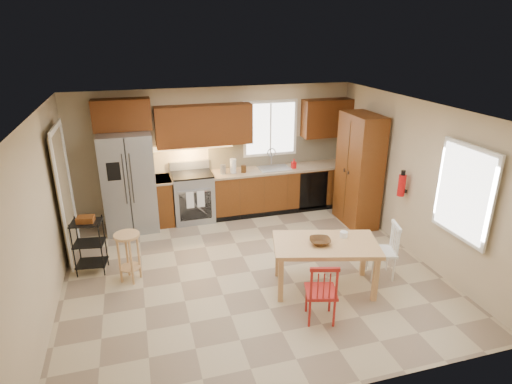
{
  "coord_description": "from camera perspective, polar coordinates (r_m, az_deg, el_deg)",
  "views": [
    {
      "loc": [
        -1.51,
        -5.53,
        3.52
      ],
      "look_at": [
        0.2,
        0.4,
        1.15
      ],
      "focal_mm": 30.0,
      "sensor_mm": 36.0,
      "label": 1
    }
  ],
  "objects": [
    {
      "name": "wall_front",
      "position": [
        4.07,
        8.85,
        -13.12
      ],
      "size": [
        5.5,
        0.02,
        2.5
      ],
      "primitive_type": "cube",
      "color": "#CCB793",
      "rests_on": "ground"
    },
    {
      "name": "chair_red",
      "position": [
        5.59,
        8.65,
        -12.85
      ],
      "size": [
        0.49,
        0.49,
        0.85
      ],
      "primitive_type": null,
      "rotation": [
        0.0,
        0.0,
        -0.27
      ],
      "color": "#A31D19",
      "rests_on": "floor"
    },
    {
      "name": "window_right",
      "position": [
        6.4,
        26.03,
        -0.06
      ],
      "size": [
        0.04,
        1.02,
        1.32
      ],
      "primitive_type": "cube",
      "color": "white",
      "rests_on": "wall_right"
    },
    {
      "name": "soap_bottle",
      "position": [
        8.57,
        5.06,
        3.8
      ],
      "size": [
        0.09,
        0.09,
        0.19
      ],
      "primitive_type": "imported",
      "color": "red",
      "rests_on": "base_cabinet_run"
    },
    {
      "name": "pantry",
      "position": [
        8.18,
        13.57,
        2.83
      ],
      "size": [
        0.5,
        0.95,
        2.1
      ],
      "primitive_type": "cube",
      "color": "#613012",
      "rests_on": "floor"
    },
    {
      "name": "upper_left_block",
      "position": [
        8.13,
        -6.93,
        8.82
      ],
      "size": [
        1.8,
        0.35,
        0.75
      ],
      "primitive_type": "cube",
      "color": "#57260E",
      "rests_on": "wall_back"
    },
    {
      "name": "base_cabinet_run",
      "position": [
        8.77,
        3.56,
        0.48
      ],
      "size": [
        2.92,
        0.6,
        0.9
      ],
      "primitive_type": "cube",
      "color": "#613012",
      "rests_on": "floor"
    },
    {
      "name": "ceiling",
      "position": [
        5.82,
        -0.84,
        10.92
      ],
      "size": [
        5.5,
        5.0,
        0.02
      ],
      "primitive_type": "cube",
      "color": "silver",
      "rests_on": "ground"
    },
    {
      "name": "paper_towel",
      "position": [
        8.26,
        -3.07,
        3.5
      ],
      "size": [
        0.12,
        0.12,
        0.28
      ],
      "primitive_type": "cylinder",
      "color": "white",
      "rests_on": "base_cabinet_run"
    },
    {
      "name": "dishwasher",
      "position": [
        8.72,
        7.66,
        0.2
      ],
      "size": [
        0.6,
        0.02,
        0.78
      ],
      "primitive_type": "cube",
      "color": "black",
      "rests_on": "floor"
    },
    {
      "name": "wall_left",
      "position": [
        6.1,
        -26.57,
        -3.18
      ],
      "size": [
        0.02,
        5.0,
        2.5
      ],
      "primitive_type": "cube",
      "color": "#CCB793",
      "rests_on": "ground"
    },
    {
      "name": "refrigerator",
      "position": [
        8.09,
        -16.58,
        1.28
      ],
      "size": [
        0.92,
        0.75,
        1.82
      ],
      "primitive_type": "cube",
      "color": "gray",
      "rests_on": "floor"
    },
    {
      "name": "canister_steel",
      "position": [
        8.23,
        -4.42,
        3.05
      ],
      "size": [
        0.11,
        0.11,
        0.18
      ],
      "primitive_type": "cylinder",
      "color": "gray",
      "rests_on": "base_cabinet_run"
    },
    {
      "name": "upper_over_fridge",
      "position": [
        7.98,
        -17.48,
        9.81
      ],
      "size": [
        1.0,
        0.35,
        0.55
      ],
      "primitive_type": "cube",
      "color": "#57260E",
      "rests_on": "wall_back"
    },
    {
      "name": "wall_back",
      "position": [
        8.48,
        -5.29,
        5.38
      ],
      "size": [
        5.5,
        0.02,
        2.5
      ],
      "primitive_type": "cube",
      "color": "#CCB793",
      "rests_on": "ground"
    },
    {
      "name": "undercab_glow",
      "position": [
        8.16,
        -8.87,
        5.91
      ],
      "size": [
        1.6,
        0.3,
        0.01
      ],
      "primitive_type": "cube",
      "color": "#FFBF66",
      "rests_on": "wall_back"
    },
    {
      "name": "dining_table",
      "position": [
        6.26,
        9.1,
        -9.69
      ],
      "size": [
        1.61,
        1.17,
        0.71
      ],
      "primitive_type": null,
      "rotation": [
        0.0,
        0.0,
        -0.27
      ],
      "color": "tan",
      "rests_on": "floor"
    },
    {
      "name": "doorway",
      "position": [
        7.35,
        -24.17,
        -0.54
      ],
      "size": [
        0.04,
        0.95,
        2.1
      ],
      "primitive_type": "cube",
      "color": "#8C7A59",
      "rests_on": "wall_left"
    },
    {
      "name": "utility_cart",
      "position": [
        6.99,
        -21.3,
        -6.72
      ],
      "size": [
        0.48,
        0.4,
        0.88
      ],
      "primitive_type": null,
      "rotation": [
        0.0,
        0.0,
        -0.15
      ],
      "color": "black",
      "rests_on": "floor"
    },
    {
      "name": "backsplash",
      "position": [
        8.81,
        3.04,
        5.53
      ],
      "size": [
        2.92,
        0.03,
        0.55
      ],
      "primitive_type": "cube",
      "color": "beige",
      "rests_on": "wall_back"
    },
    {
      "name": "window_back",
      "position": [
        8.63,
        1.91,
        8.48
      ],
      "size": [
        1.12,
        0.04,
        1.12
      ],
      "primitive_type": "cube",
      "color": "white",
      "rests_on": "wall_back"
    },
    {
      "name": "fire_extinguisher",
      "position": [
        7.43,
        18.85,
        0.84
      ],
      "size": [
        0.12,
        0.12,
        0.36
      ],
      "primitive_type": "cylinder",
      "color": "red",
      "rests_on": "wall_right"
    },
    {
      "name": "floor",
      "position": [
        6.72,
        -0.73,
        -10.55
      ],
      "size": [
        5.5,
        5.5,
        0.0
      ],
      "primitive_type": "plane",
      "color": "tan",
      "rests_on": "ground"
    },
    {
      "name": "upper_right_block",
      "position": [
        8.87,
        9.42,
        9.71
      ],
      "size": [
        1.0,
        0.35,
        0.75
      ],
      "primitive_type": "cube",
      "color": "#57260E",
      "rests_on": "wall_back"
    },
    {
      "name": "range_stove",
      "position": [
        8.35,
        -8.39,
        -0.72
      ],
      "size": [
        0.76,
        0.63,
        0.92
      ],
      "primitive_type": "cube",
      "color": "gray",
      "rests_on": "floor"
    },
    {
      "name": "wall_right",
      "position": [
        7.34,
        20.4,
        1.63
      ],
      "size": [
        0.02,
        5.0,
        2.5
      ],
      "primitive_type": "cube",
      "color": "#CCB793",
      "rests_on": "ground"
    },
    {
      "name": "canister_wood",
      "position": [
        8.3,
        -1.66,
        3.1
      ],
      "size": [
        0.1,
        0.1,
        0.14
      ],
      "primitive_type": "cylinder",
      "color": "#4B2C14",
      "rests_on": "base_cabinet_run"
    },
    {
      "name": "table_bowl",
      "position": [
        6.05,
        8.51,
        -6.88
      ],
      "size": [
        0.36,
        0.36,
        0.07
      ],
      "primitive_type": "imported",
      "rotation": [
        0.0,
        0.0,
        -0.27
      ],
      "color": "#4B2C14",
      "rests_on": "dining_table"
    },
    {
      "name": "base_cabinet_narrow",
      "position": [
        8.33,
        -12.15,
        -1.13
      ],
      "size": [
        0.3,
        0.6,
        0.9
      ],
      "primitive_type": "cube",
      "color": "#613012",
      "rests_on": "floor"
    },
    {
      "name": "chair_white",
      "position": [
        6.68,
        16.43,
        -7.51
      ],
      "size": [
        0.49,
        0.49,
        0.85
      ],
      "primitive_type": null,
      "rotation": [
        0.0,
        0.0,
        1.3
      ],
      "color": "white",
      "rests_on": "floor"
    },
    {
      "name": "bar_stool",
      "position": [
        6.6,
        -16.56,
        -8.34
      ],
      "size": [
        0.43,
        0.43,
        0.76
      ],
      "primitive_type": null,
      "rotation": [
        0.0,
        0.0,
        -0.19
      ],
      "color": "tan",
      "rests_on": "floor"
    },
    {
      "name": "table_jar",
      "position": [
        6.27,
        11.6,
        -5.73
      ],
      "size": [
        0.12,
        0.12,
        0.11
      ],
      "primitive_type": "cylinder",
      "rotation": [
        0.0,
        0.0,
        -0.27
      ],
      "color": "white",
      "rests_on": "dining_table"
    },
    {
      "name": "sink",
      "position": [
        8.58,
        2.42,
        2.92
      ],
      "size": [
        0.62,
        0.46,
        0.16
      ],
      "primitive_type": "cube",
      "color": "gray",
      "rests_on": "base_cabinet_run"
    }
  ]
}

